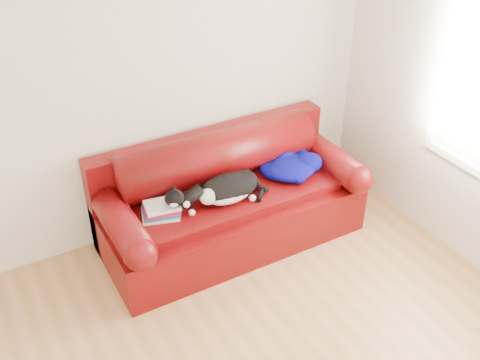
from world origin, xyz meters
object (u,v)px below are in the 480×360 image
Objects in this scene: blanket at (291,166)px; cat at (228,189)px; book_stack at (161,210)px; sofa_base at (231,215)px.

cat is at bearing -172.72° from blanket.
cat is (0.53, -0.07, 0.05)m from book_stack.
cat is at bearing -6.98° from book_stack.
blanket is at bearing 0.78° from book_stack.
blanket is (0.55, -0.04, 0.33)m from sofa_base.
sofa_base is at bearing 176.33° from blanket.
sofa_base is 2.93× the size of cat.
blanket reaches higher than sofa_base.
cat is 1.26× the size of blanket.
blanket reaches higher than book_stack.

